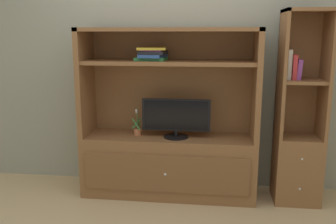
{
  "coord_description": "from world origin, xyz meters",
  "views": [
    {
      "loc": [
        0.43,
        -3.02,
        1.57
      ],
      "look_at": [
        0.0,
        0.35,
        0.84
      ],
      "focal_mm": 39.34,
      "sensor_mm": 36.0,
      "label": 1
    }
  ],
  "objects": [
    {
      "name": "bookshelf_tall",
      "position": [
        1.22,
        0.41,
        0.6
      ],
      "size": [
        0.41,
        0.38,
        1.78
      ],
      "color": "brown",
      "rests_on": "ground_plane"
    },
    {
      "name": "media_console",
      "position": [
        0.0,
        0.41,
        0.51
      ],
      "size": [
        1.68,
        0.5,
        1.62
      ],
      "color": "brown",
      "rests_on": "ground_plane"
    },
    {
      "name": "ground_plane",
      "position": [
        0.0,
        0.0,
        0.0
      ],
      "size": [
        8.0,
        8.0,
        0.0
      ],
      "primitive_type": "plane",
      "color": "tan"
    },
    {
      "name": "magazine_stack",
      "position": [
        -0.15,
        0.4,
        1.38
      ],
      "size": [
        0.3,
        0.35,
        0.12
      ],
      "color": "#338C4C",
      "rests_on": "media_console"
    },
    {
      "name": "painted_rear_wall",
      "position": [
        0.0,
        0.75,
        1.4
      ],
      "size": [
        6.0,
        0.1,
        2.8
      ],
      "primitive_type": "cube",
      "color": "gray",
      "rests_on": "ground_plane"
    },
    {
      "name": "tv_monitor",
      "position": [
        0.08,
        0.36,
        0.79
      ],
      "size": [
        0.65,
        0.24,
        0.37
      ],
      "color": "black",
      "rests_on": "media_console"
    },
    {
      "name": "potted_plant",
      "position": [
        -0.31,
        0.4,
        0.64
      ],
      "size": [
        0.09,
        0.09,
        0.28
      ],
      "color": "#B26642",
      "rests_on": "media_console"
    },
    {
      "name": "upright_book_row",
      "position": [
        1.13,
        0.4,
        1.28
      ],
      "size": [
        0.12,
        0.16,
        0.27
      ],
      "color": "silver",
      "rests_on": "bookshelf_tall"
    }
  ]
}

